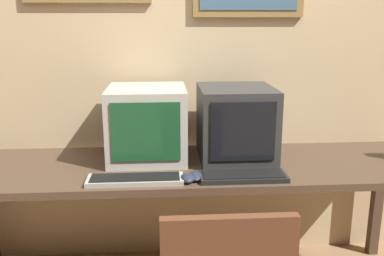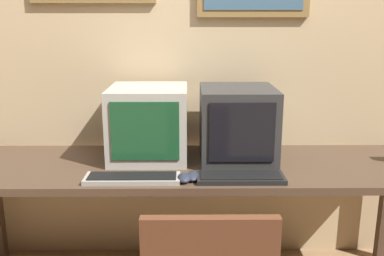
% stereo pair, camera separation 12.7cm
% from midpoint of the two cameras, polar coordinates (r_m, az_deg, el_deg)
% --- Properties ---
extents(wall_back, '(8.00, 0.08, 2.60)m').
position_cam_midpoint_polar(wall_back, '(2.47, 1.40, 11.57)').
color(wall_back, '#D1B284').
rests_on(wall_back, ground_plane).
extents(desk, '(2.40, 0.65, 0.71)m').
position_cam_midpoint_polar(desk, '(2.20, 1.66, -6.40)').
color(desk, '#4C3828').
rests_on(desk, ground_plane).
extents(monitor_left, '(0.40, 0.42, 0.37)m').
position_cam_midpoint_polar(monitor_left, '(2.23, -4.17, 0.69)').
color(monitor_left, '#B7B2A8').
rests_on(monitor_left, desk).
extents(monitor_right, '(0.38, 0.42, 0.38)m').
position_cam_midpoint_polar(monitor_right, '(2.22, 7.67, 0.55)').
color(monitor_right, '#333333').
rests_on(monitor_right, desk).
extents(keyboard_main, '(0.43, 0.13, 0.03)m').
position_cam_midpoint_polar(keyboard_main, '(1.96, -6.11, -6.68)').
color(keyboard_main, '#A8A399').
rests_on(keyboard_main, desk).
extents(keyboard_side, '(0.40, 0.15, 0.03)m').
position_cam_midpoint_polar(keyboard_side, '(1.98, 8.32, -6.54)').
color(keyboard_side, black).
rests_on(keyboard_side, desk).
extents(mouse_near_keyboard, '(0.06, 0.11, 0.03)m').
position_cam_midpoint_polar(mouse_near_keyboard, '(1.96, 1.88, -6.46)').
color(mouse_near_keyboard, '#282D3D').
rests_on(mouse_near_keyboard, desk).
extents(mouse_far_corner, '(0.06, 0.10, 0.04)m').
position_cam_midpoint_polar(mouse_far_corner, '(1.94, 0.83, -6.69)').
color(mouse_far_corner, '#282D3D').
rests_on(mouse_far_corner, desk).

